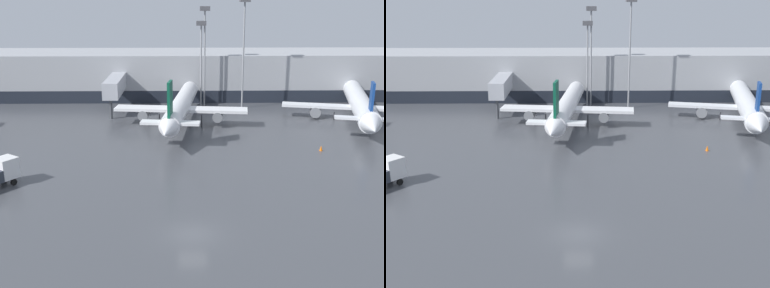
# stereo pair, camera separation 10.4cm
# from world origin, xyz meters

# --- Properties ---
(ground_plane) EXTENTS (320.00, 320.00, 0.00)m
(ground_plane) POSITION_xyz_m (0.00, 0.00, 0.00)
(ground_plane) COLOR #424449
(terminal_building) EXTENTS (160.00, 28.97, 9.00)m
(terminal_building) POSITION_xyz_m (-0.05, 61.93, 4.49)
(terminal_building) COLOR #9EA0A5
(terminal_building) RESTS_ON ground_plane
(parked_jet_0) EXTENTS (25.15, 35.42, 8.30)m
(parked_jet_0) POSITION_xyz_m (28.47, 39.90, 2.69)
(parked_jet_0) COLOR silver
(parked_jet_0) RESTS_ON ground_plane
(parked_jet_1) EXTENTS (21.19, 35.20, 9.06)m
(parked_jet_1) POSITION_xyz_m (-1.12, 37.02, 3.12)
(parked_jet_1) COLOR white
(parked_jet_1) RESTS_ON ground_plane
(traffic_cone_3) EXTENTS (0.43, 0.43, 0.70)m
(traffic_cone_3) POSITION_xyz_m (17.57, 23.34, 0.35)
(traffic_cone_3) COLOR orange
(traffic_cone_3) RESTS_ON ground_plane
(apron_light_mast_1) EXTENTS (1.80, 1.80, 15.53)m
(apron_light_mast_1) POSITION_xyz_m (2.59, 51.98, 12.50)
(apron_light_mast_1) COLOR gray
(apron_light_mast_1) RESTS_ON ground_plane
(apron_light_mast_2) EXTENTS (1.80, 1.80, 18.08)m
(apron_light_mast_2) POSITION_xyz_m (3.23, 51.88, 14.29)
(apron_light_mast_2) COLOR gray
(apron_light_mast_2) RESTS_ON ground_plane
(apron_light_mast_7) EXTENTS (1.80, 1.80, 19.61)m
(apron_light_mast_7) POSITION_xyz_m (10.07, 49.35, 15.34)
(apron_light_mast_7) COLOR gray
(apron_light_mast_7) RESTS_ON ground_plane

